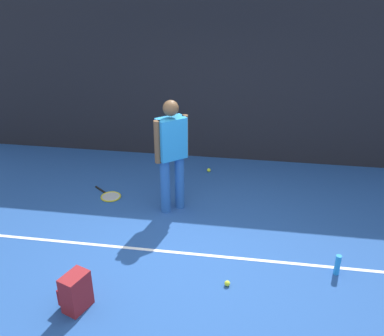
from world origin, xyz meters
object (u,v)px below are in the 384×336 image
(water_bottle, at_px, (337,265))
(tennis_ball_near_player, at_px, (227,283))
(backpack, at_px, (75,292))
(tennis_ball_by_fence, at_px, (209,170))
(tennis_racket, at_px, (110,196))
(tennis_player, at_px, (172,150))

(water_bottle, bearing_deg, tennis_ball_near_player, -162.29)
(backpack, height_order, tennis_ball_by_fence, backpack)
(tennis_ball_near_player, height_order, tennis_ball_by_fence, same)
(tennis_racket, height_order, tennis_ball_by_fence, tennis_ball_by_fence)
(backpack, bearing_deg, water_bottle, 130.08)
(tennis_player, height_order, tennis_ball_near_player, tennis_player)
(tennis_ball_near_player, distance_m, water_bottle, 1.34)
(tennis_ball_by_fence, bearing_deg, tennis_racket, -142.42)
(backpack, distance_m, tennis_ball_by_fence, 3.64)
(backpack, relative_size, water_bottle, 1.66)
(tennis_ball_near_player, bearing_deg, tennis_racket, 138.46)
(tennis_ball_by_fence, distance_m, water_bottle, 3.10)
(tennis_ball_near_player, height_order, water_bottle, water_bottle)
(tennis_player, bearing_deg, tennis_racket, -51.07)
(tennis_player, distance_m, tennis_racket, 1.45)
(tennis_player, bearing_deg, backpack, 33.59)
(tennis_player, xyz_separation_m, water_bottle, (2.22, -1.16, -0.83))
(tennis_racket, distance_m, water_bottle, 3.56)
(tennis_player, distance_m, tennis_ball_by_fence, 1.67)
(backpack, relative_size, tennis_ball_near_player, 6.67)
(tennis_ball_near_player, distance_m, tennis_ball_by_fence, 2.96)
(tennis_player, relative_size, tennis_ball_by_fence, 25.76)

